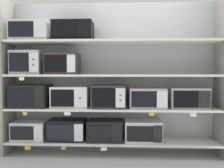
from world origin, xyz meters
TOP-DOWN VIEW (x-y plane):
  - back_panel at (0.00, 0.25)m, footprint 3.18×0.04m
  - upright_left at (-1.52, 0.00)m, footprint 0.05×0.45m
  - upright_right at (1.52, 0.00)m, footprint 0.05×0.45m
  - shelf_0 at (0.00, 0.00)m, footprint 2.98×0.45m
  - microwave_0 at (-1.19, -0.00)m, footprint 0.48×0.36m
  - microwave_1 at (-0.65, -0.00)m, footprint 0.53×0.36m
  - microwave_2 at (-0.10, -0.00)m, footprint 0.50×0.38m
  - microwave_3 at (0.44, -0.00)m, footprint 0.51×0.40m
  - price_tag_0 at (-1.15, -0.23)m, footprint 0.08×0.00m
  - price_tag_1 at (-0.65, -0.23)m, footprint 0.06×0.00m
  - price_tag_2 at (-0.10, -0.23)m, footprint 0.08×0.00m
  - shelf_1 at (0.00, 0.00)m, footprint 2.98×0.45m
  - microwave_4 at (-1.17, -0.00)m, footprint 0.52×0.44m
  - microwave_5 at (-0.60, -0.00)m, footprint 0.52×0.35m
  - microwave_6 at (-0.04, -0.00)m, footprint 0.48×0.43m
  - microwave_7 at (0.51, -0.00)m, footprint 0.51×0.37m
  - microwave_8 at (1.08, -0.00)m, footprint 0.52×0.34m
  - price_tag_3 at (-1.18, -0.23)m, footprint 0.06×0.00m
  - price_tag_4 at (-0.59, -0.23)m, footprint 0.09×0.00m
  - price_tag_5 at (0.54, -0.23)m, footprint 0.07×0.00m
  - price_tag_6 at (1.09, -0.23)m, footprint 0.08×0.00m
  - shelf_2 at (0.00, 0.00)m, footprint 2.98×0.45m
  - microwave_9 at (-1.22, -0.00)m, footprint 0.43×0.36m
  - microwave_10 at (-0.71, -0.00)m, footprint 0.46×0.38m
  - price_tag_7 at (-1.22, -0.23)m, footprint 0.07×0.00m
  - shelf_3 at (0.00, 0.00)m, footprint 2.98×0.45m
  - microwave_11 at (-1.16, -0.00)m, footprint 0.55×0.38m
  - microwave_12 at (-0.55, -0.00)m, footprint 0.55×0.36m

SIDE VIEW (x-z plane):
  - price_tag_0 at x=-1.15m, z-range 0.12..0.16m
  - price_tag_2 at x=-0.10m, z-range 0.12..0.16m
  - price_tag_1 at x=-0.65m, z-range 0.12..0.16m
  - shelf_0 at x=0.00m, z-range 0.17..0.20m
  - microwave_0 at x=-1.19m, z-range 0.20..0.46m
  - microwave_3 at x=0.44m, z-range 0.20..0.49m
  - microwave_2 at x=-0.10m, z-range 0.20..0.49m
  - microwave_1 at x=-0.65m, z-range 0.20..0.49m
  - price_tag_6 at x=1.09m, z-range 0.59..0.64m
  - price_tag_3 at x=-1.18m, z-range 0.59..0.64m
  - price_tag_4 at x=-0.59m, z-range 0.60..0.64m
  - price_tag_5 at x=0.54m, z-range 0.60..0.64m
  - shelf_1 at x=0.00m, z-range 0.64..0.67m
  - microwave_7 at x=0.51m, z-range 0.67..0.95m
  - microwave_8 at x=1.08m, z-range 0.67..0.96m
  - microwave_5 at x=-0.60m, z-range 0.67..0.97m
  - microwave_6 at x=-0.04m, z-range 0.67..1.00m
  - microwave_4 at x=-1.17m, z-range 0.67..1.00m
  - price_tag_7 at x=-1.22m, z-range 1.07..1.11m
  - back_panel at x=0.00m, z-range 0.00..2.22m
  - upright_left at x=-1.52m, z-range 0.00..2.22m
  - upright_right at x=1.52m, z-range 0.00..2.22m
  - shelf_2 at x=0.00m, z-range 1.12..1.15m
  - microwave_10 at x=-0.71m, z-range 1.15..1.45m
  - microwave_9 at x=-1.22m, z-range 1.15..1.49m
  - shelf_3 at x=0.00m, z-range 1.59..1.62m
  - microwave_12 at x=-0.55m, z-range 1.62..1.90m
  - microwave_11 at x=-1.16m, z-range 1.62..1.91m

